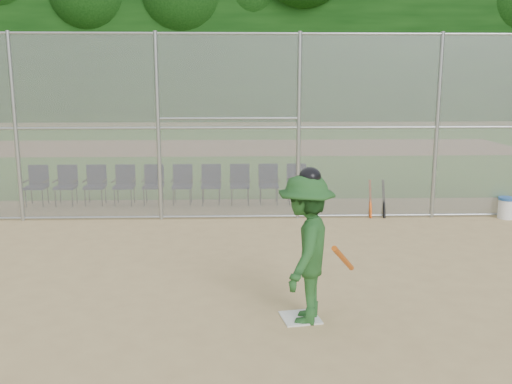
{
  "coord_description": "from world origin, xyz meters",
  "views": [
    {
      "loc": [
        -0.32,
        -7.21,
        3.06
      ],
      "look_at": [
        0.0,
        2.5,
        1.1
      ],
      "focal_mm": 40.0,
      "sensor_mm": 36.0,
      "label": 1
    }
  ],
  "objects_px": {
    "home_plate": "(300,318)",
    "batter_at_plate": "(306,248)",
    "chair_0": "(36,186)",
    "water_cooler": "(507,208)"
  },
  "relations": [
    {
      "from": "home_plate",
      "to": "batter_at_plate",
      "type": "distance_m",
      "value": 0.95
    },
    {
      "from": "home_plate",
      "to": "batter_at_plate",
      "type": "height_order",
      "value": "batter_at_plate"
    },
    {
      "from": "home_plate",
      "to": "batter_at_plate",
      "type": "bearing_deg",
      "value": -46.14
    },
    {
      "from": "home_plate",
      "to": "chair_0",
      "type": "relative_size",
      "value": 0.49
    },
    {
      "from": "home_plate",
      "to": "chair_0",
      "type": "bearing_deg",
      "value": 129.76
    },
    {
      "from": "home_plate",
      "to": "batter_at_plate",
      "type": "xyz_separation_m",
      "value": [
        0.05,
        -0.05,
        0.95
      ]
    },
    {
      "from": "home_plate",
      "to": "water_cooler",
      "type": "distance_m",
      "value": 7.27
    },
    {
      "from": "water_cooler",
      "to": "home_plate",
      "type": "bearing_deg",
      "value": -134.77
    },
    {
      "from": "chair_0",
      "to": "home_plate",
      "type": "bearing_deg",
      "value": -50.24
    },
    {
      "from": "water_cooler",
      "to": "chair_0",
      "type": "xyz_separation_m",
      "value": [
        -10.79,
        1.66,
        0.24
      ]
    }
  ]
}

